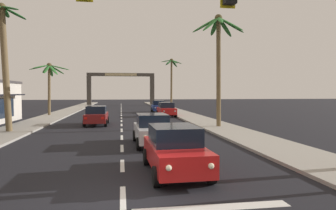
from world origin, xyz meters
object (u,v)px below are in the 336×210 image
(town_gateway_arch, at_px, (121,85))
(sedan_third_in_queue, at_px, (152,129))
(sedan_parked_nearest_kerb, at_px, (158,106))
(sedan_oncoming_far, at_px, (97,115))
(palm_left_second, at_px, (4,48))
(sedan_parked_mid_kerb, at_px, (166,109))
(palm_right_farthest, at_px, (172,73))
(sedan_lead_at_stop_bar, at_px, (175,149))
(palm_left_third, at_px, (49,76))
(traffic_signal_mast, at_px, (233,10))
(palm_right_second, at_px, (218,46))

(town_gateway_arch, bearing_deg, sedan_third_in_queue, -88.11)
(sedan_parked_nearest_kerb, height_order, town_gateway_arch, town_gateway_arch)
(sedan_oncoming_far, height_order, sedan_parked_nearest_kerb, same)
(palm_left_second, bearing_deg, sedan_parked_mid_kerb, 43.34)
(sedan_third_in_queue, bearing_deg, palm_right_farthest, 78.74)
(sedan_lead_at_stop_bar, relative_size, palm_left_second, 0.50)
(sedan_third_in_queue, height_order, palm_left_third, palm_left_third)
(sedan_lead_at_stop_bar, relative_size, palm_left_third, 0.70)
(sedan_oncoming_far, bearing_deg, traffic_signal_mast, -75.09)
(sedan_parked_nearest_kerb, xyz_separation_m, palm_left_third, (-13.73, -4.53, 4.01))
(sedan_parked_nearest_kerb, height_order, palm_left_second, palm_left_second)
(sedan_oncoming_far, relative_size, sedan_parked_mid_kerb, 1.00)
(sedan_lead_at_stop_bar, xyz_separation_m, sedan_parked_mid_kerb, (3.41, 24.63, 0.00))
(sedan_third_in_queue, distance_m, palm_right_second, 10.82)
(palm_right_farthest, bearing_deg, sedan_third_in_queue, -101.26)
(sedan_parked_nearest_kerb, bearing_deg, traffic_signal_mast, -93.76)
(traffic_signal_mast, bearing_deg, sedan_parked_nearest_kerb, 86.24)
(sedan_oncoming_far, distance_m, palm_right_second, 11.89)
(sedan_lead_at_stop_bar, distance_m, town_gateway_arch, 56.04)
(sedan_parked_mid_kerb, xyz_separation_m, palm_left_second, (-13.29, -12.54, 5.09))
(sedan_parked_nearest_kerb, bearing_deg, palm_right_farthest, 68.24)
(palm_right_second, bearing_deg, palm_left_second, -177.29)
(sedan_parked_mid_kerb, height_order, palm_right_farthest, palm_right_farthest)
(palm_right_second, bearing_deg, palm_left_third, 137.82)
(palm_left_third, xyz_separation_m, town_gateway_arch, (8.51, 28.39, -0.36))
(sedan_parked_nearest_kerb, distance_m, palm_right_second, 20.17)
(traffic_signal_mast, distance_m, sedan_lead_at_stop_bar, 5.12)
(sedan_parked_nearest_kerb, bearing_deg, sedan_parked_mid_kerb, -89.76)
(traffic_signal_mast, relative_size, sedan_parked_mid_kerb, 2.56)
(traffic_signal_mast, bearing_deg, sedan_lead_at_stop_bar, 112.20)
(sedan_parked_nearest_kerb, relative_size, palm_left_third, 0.70)
(sedan_parked_mid_kerb, xyz_separation_m, town_gateway_arch, (-5.25, 31.26, 3.65))
(palm_left_third, height_order, palm_right_farthest, palm_right_farthest)
(traffic_signal_mast, relative_size, palm_left_third, 1.79)
(sedan_parked_nearest_kerb, bearing_deg, sedan_lead_at_stop_bar, -96.02)
(sedan_parked_nearest_kerb, relative_size, town_gateway_arch, 0.31)
(palm_left_second, distance_m, palm_left_third, 15.45)
(sedan_parked_nearest_kerb, relative_size, palm_right_second, 0.49)
(sedan_parked_mid_kerb, bearing_deg, sedan_lead_at_stop_bar, -97.88)
(sedan_lead_at_stop_bar, bearing_deg, traffic_signal_mast, -67.80)
(traffic_signal_mast, bearing_deg, sedan_third_in_queue, 98.55)
(palm_left_third, bearing_deg, palm_right_farthest, 36.80)
(sedan_lead_at_stop_bar, xyz_separation_m, palm_right_second, (5.83, 12.84, 5.70))
(sedan_lead_at_stop_bar, relative_size, sedan_parked_nearest_kerb, 1.00)
(palm_right_farthest, height_order, town_gateway_arch, palm_right_farthest)
(traffic_signal_mast, distance_m, palm_right_second, 16.30)
(sedan_parked_nearest_kerb, bearing_deg, palm_left_second, -123.62)
(sedan_parked_mid_kerb, bearing_deg, sedan_third_in_queue, -100.87)
(sedan_lead_at_stop_bar, height_order, palm_left_second, palm_left_second)
(sedan_oncoming_far, height_order, palm_left_third, palm_left_third)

